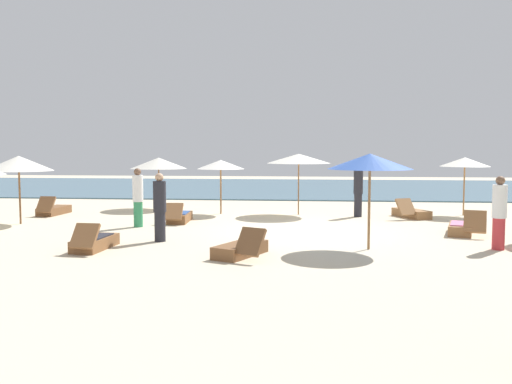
{
  "coord_description": "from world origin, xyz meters",
  "views": [
    {
      "loc": [
        0.11,
        -15.85,
        2.41
      ],
      "look_at": [
        -1.47,
        0.32,
        1.1
      ],
      "focal_mm": 38.83,
      "sensor_mm": 36.0,
      "label": 1
    }
  ],
  "objects_px": {
    "person_2": "(358,189)",
    "lounger_1": "(241,249)",
    "umbrella_0": "(370,162)",
    "umbrella_4": "(221,165)",
    "lounger_4": "(53,210)",
    "person_0": "(160,207)",
    "person_3": "(138,197)",
    "umbrella_7": "(19,163)",
    "lounger_2": "(462,228)",
    "lounger_3": "(411,213)",
    "umbrella_1": "(465,162)",
    "umbrella_5": "(299,159)",
    "person_4": "(499,213)",
    "lounger_5": "(94,242)",
    "lounger_0": "(179,217)",
    "umbrella_2": "(159,163)"
  },
  "relations": [
    {
      "from": "umbrella_4",
      "to": "lounger_0",
      "type": "bearing_deg",
      "value": -112.93
    },
    {
      "from": "umbrella_0",
      "to": "lounger_3",
      "type": "distance_m",
      "value": 6.75
    },
    {
      "from": "lounger_0",
      "to": "person_4",
      "type": "bearing_deg",
      "value": -24.91
    },
    {
      "from": "umbrella_0",
      "to": "umbrella_4",
      "type": "bearing_deg",
      "value": 124.91
    },
    {
      "from": "umbrella_4",
      "to": "lounger_4",
      "type": "height_order",
      "value": "umbrella_4"
    },
    {
      "from": "lounger_1",
      "to": "lounger_3",
      "type": "relative_size",
      "value": 1.0
    },
    {
      "from": "lounger_2",
      "to": "person_4",
      "type": "height_order",
      "value": "person_4"
    },
    {
      "from": "umbrella_4",
      "to": "lounger_4",
      "type": "distance_m",
      "value": 6.23
    },
    {
      "from": "umbrella_5",
      "to": "person_4",
      "type": "height_order",
      "value": "umbrella_5"
    },
    {
      "from": "umbrella_1",
      "to": "person_3",
      "type": "distance_m",
      "value": 11.37
    },
    {
      "from": "umbrella_7",
      "to": "lounger_1",
      "type": "relative_size",
      "value": 1.22
    },
    {
      "from": "umbrella_4",
      "to": "lounger_4",
      "type": "bearing_deg",
      "value": -171.89
    },
    {
      "from": "umbrella_2",
      "to": "umbrella_5",
      "type": "xyz_separation_m",
      "value": [
        5.5,
        -1.36,
        0.22
      ]
    },
    {
      "from": "lounger_5",
      "to": "person_4",
      "type": "relative_size",
      "value": 0.99
    },
    {
      "from": "umbrella_5",
      "to": "lounger_3",
      "type": "height_order",
      "value": "umbrella_5"
    },
    {
      "from": "umbrella_0",
      "to": "umbrella_4",
      "type": "distance_m",
      "value": 8.07
    },
    {
      "from": "lounger_1",
      "to": "person_3",
      "type": "bearing_deg",
      "value": 130.94
    },
    {
      "from": "umbrella_4",
      "to": "person_0",
      "type": "bearing_deg",
      "value": -95.78
    },
    {
      "from": "lounger_1",
      "to": "lounger_3",
      "type": "height_order",
      "value": "lounger_1"
    },
    {
      "from": "umbrella_1",
      "to": "lounger_0",
      "type": "relative_size",
      "value": 1.19
    },
    {
      "from": "umbrella_7",
      "to": "lounger_2",
      "type": "distance_m",
      "value": 13.45
    },
    {
      "from": "person_2",
      "to": "lounger_1",
      "type": "bearing_deg",
      "value": -113.26
    },
    {
      "from": "umbrella_1",
      "to": "person_4",
      "type": "height_order",
      "value": "umbrella_1"
    },
    {
      "from": "lounger_2",
      "to": "lounger_5",
      "type": "height_order",
      "value": "lounger_2"
    },
    {
      "from": "lounger_2",
      "to": "person_0",
      "type": "bearing_deg",
      "value": -166.35
    },
    {
      "from": "umbrella_0",
      "to": "lounger_5",
      "type": "distance_m",
      "value": 6.78
    },
    {
      "from": "lounger_3",
      "to": "person_0",
      "type": "height_order",
      "value": "person_0"
    },
    {
      "from": "person_0",
      "to": "person_3",
      "type": "relative_size",
      "value": 0.99
    },
    {
      "from": "person_3",
      "to": "umbrella_5",
      "type": "bearing_deg",
      "value": 36.69
    },
    {
      "from": "umbrella_0",
      "to": "umbrella_2",
      "type": "height_order",
      "value": "umbrella_0"
    },
    {
      "from": "umbrella_1",
      "to": "umbrella_7",
      "type": "bearing_deg",
      "value": -165.98
    },
    {
      "from": "umbrella_1",
      "to": "lounger_1",
      "type": "relative_size",
      "value": 1.17
    },
    {
      "from": "umbrella_7",
      "to": "person_2",
      "type": "bearing_deg",
      "value": 14.91
    },
    {
      "from": "lounger_5",
      "to": "umbrella_7",
      "type": "bearing_deg",
      "value": 135.0
    },
    {
      "from": "umbrella_0",
      "to": "lounger_0",
      "type": "relative_size",
      "value": 1.31
    },
    {
      "from": "lounger_0",
      "to": "umbrella_2",
      "type": "bearing_deg",
      "value": 114.41
    },
    {
      "from": "umbrella_2",
      "to": "person_4",
      "type": "xyz_separation_m",
      "value": [
        10.35,
        -7.76,
        -0.91
      ]
    },
    {
      "from": "lounger_0",
      "to": "lounger_2",
      "type": "relative_size",
      "value": 0.99
    },
    {
      "from": "person_2",
      "to": "umbrella_0",
      "type": "bearing_deg",
      "value": -92.55
    },
    {
      "from": "lounger_0",
      "to": "person_4",
      "type": "height_order",
      "value": "person_4"
    },
    {
      "from": "lounger_0",
      "to": "person_4",
      "type": "distance_m",
      "value": 9.56
    },
    {
      "from": "lounger_2",
      "to": "lounger_4",
      "type": "height_order",
      "value": "lounger_2"
    },
    {
      "from": "umbrella_5",
      "to": "lounger_5",
      "type": "xyz_separation_m",
      "value": [
        -4.67,
        -7.31,
        -1.84
      ]
    },
    {
      "from": "person_0",
      "to": "umbrella_0",
      "type": "bearing_deg",
      "value": -6.62
    },
    {
      "from": "umbrella_5",
      "to": "lounger_4",
      "type": "height_order",
      "value": "umbrella_5"
    },
    {
      "from": "lounger_4",
      "to": "lounger_0",
      "type": "bearing_deg",
      "value": -16.67
    },
    {
      "from": "lounger_4",
      "to": "umbrella_5",
      "type": "bearing_deg",
      "value": 5.86
    },
    {
      "from": "lounger_2",
      "to": "umbrella_0",
      "type": "bearing_deg",
      "value": -137.77
    },
    {
      "from": "lounger_5",
      "to": "person_3",
      "type": "relative_size",
      "value": 0.96
    },
    {
      "from": "umbrella_0",
      "to": "lounger_4",
      "type": "bearing_deg",
      "value": 151.38
    }
  ]
}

